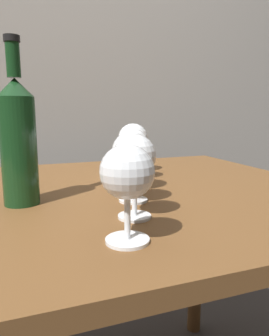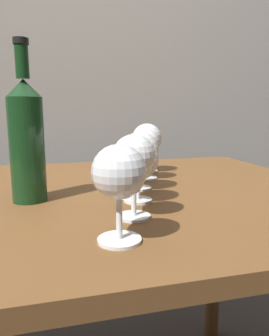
{
  "view_description": "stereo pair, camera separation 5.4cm",
  "coord_description": "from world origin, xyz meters",
  "px_view_note": "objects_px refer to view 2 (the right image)",
  "views": [
    {
      "loc": [
        -0.05,
        -0.7,
        0.94
      ],
      "look_at": [
        0.13,
        -0.21,
        0.85
      ],
      "focal_mm": 33.67,
      "sensor_mm": 36.0,
      "label": 1
    },
    {
      "loc": [
        -0.0,
        -0.72,
        0.94
      ],
      "look_at": [
        0.13,
        -0.21,
        0.85
      ],
      "focal_mm": 33.67,
      "sensor_mm": 36.0,
      "label": 2
    }
  ],
  "objects_px": {
    "wine_glass_rose": "(120,175)",
    "wine_glass_white": "(134,159)",
    "wine_glass_pinot": "(138,160)",
    "wine_glass_cabernet": "(140,152)",
    "wine_glass_port": "(147,140)",
    "wine_bottle": "(27,138)",
    "wine_glass_amber": "(146,145)"
  },
  "relations": [
    {
      "from": "wine_glass_cabernet",
      "to": "wine_bottle",
      "type": "relative_size",
      "value": 0.43
    },
    {
      "from": "wine_glass_rose",
      "to": "wine_glass_port",
      "type": "xyz_separation_m",
      "value": [
        0.19,
        0.5,
        0.0
      ]
    },
    {
      "from": "wine_bottle",
      "to": "wine_glass_rose",
      "type": "bearing_deg",
      "value": -61.19
    },
    {
      "from": "wine_glass_rose",
      "to": "wine_glass_white",
      "type": "distance_m",
      "value": 0.1
    },
    {
      "from": "wine_glass_cabernet",
      "to": "wine_glass_amber",
      "type": "xyz_separation_m",
      "value": [
        0.04,
        0.1,
        0.0
      ]
    },
    {
      "from": "wine_glass_pinot",
      "to": "wine_glass_port",
      "type": "relative_size",
      "value": 0.89
    },
    {
      "from": "wine_glass_pinot",
      "to": "wine_bottle",
      "type": "bearing_deg",
      "value": 164.48
    },
    {
      "from": "wine_glass_white",
      "to": "wine_glass_cabernet",
      "type": "xyz_separation_m",
      "value": [
        0.06,
        0.2,
        -0.02
      ]
    },
    {
      "from": "wine_glass_cabernet",
      "to": "wine_glass_port",
      "type": "xyz_separation_m",
      "value": [
        0.08,
        0.21,
        0.01
      ]
    },
    {
      "from": "wine_glass_white",
      "to": "wine_glass_amber",
      "type": "bearing_deg",
      "value": 70.21
    },
    {
      "from": "wine_glass_pinot",
      "to": "wine_glass_cabernet",
      "type": "relative_size",
      "value": 0.95
    },
    {
      "from": "wine_glass_cabernet",
      "to": "wine_glass_amber",
      "type": "height_order",
      "value": "same"
    },
    {
      "from": "wine_glass_cabernet",
      "to": "wine_glass_port",
      "type": "bearing_deg",
      "value": 68.91
    },
    {
      "from": "wine_glass_amber",
      "to": "wine_glass_cabernet",
      "type": "bearing_deg",
      "value": -112.99
    },
    {
      "from": "wine_glass_cabernet",
      "to": "wine_bottle",
      "type": "xyz_separation_m",
      "value": [
        -0.25,
        -0.04,
        0.04
      ]
    },
    {
      "from": "wine_glass_rose",
      "to": "wine_glass_white",
      "type": "xyz_separation_m",
      "value": [
        0.05,
        0.09,
        0.01
      ]
    },
    {
      "from": "wine_glass_amber",
      "to": "wine_glass_pinot",
      "type": "bearing_deg",
      "value": -110.32
    },
    {
      "from": "wine_glass_pinot",
      "to": "wine_glass_port",
      "type": "xyz_separation_m",
      "value": [
        0.11,
        0.3,
        0.01
      ]
    },
    {
      "from": "wine_bottle",
      "to": "wine_glass_pinot",
      "type": "bearing_deg",
      "value": -15.52
    },
    {
      "from": "wine_glass_rose",
      "to": "wine_glass_white",
      "type": "relative_size",
      "value": 0.96
    },
    {
      "from": "wine_glass_white",
      "to": "wine_glass_port",
      "type": "height_order",
      "value": "wine_glass_port"
    },
    {
      "from": "wine_glass_rose",
      "to": "wine_glass_port",
      "type": "relative_size",
      "value": 0.95
    },
    {
      "from": "wine_glass_rose",
      "to": "wine_glass_port",
      "type": "bearing_deg",
      "value": 69.18
    },
    {
      "from": "wine_glass_rose",
      "to": "wine_bottle",
      "type": "bearing_deg",
      "value": 118.81
    },
    {
      "from": "wine_glass_white",
      "to": "wine_bottle",
      "type": "distance_m",
      "value": 0.24
    },
    {
      "from": "wine_glass_amber",
      "to": "wine_bottle",
      "type": "bearing_deg",
      "value": -153.92
    },
    {
      "from": "wine_glass_pinot",
      "to": "wine_glass_white",
      "type": "bearing_deg",
      "value": -108.69
    },
    {
      "from": "wine_glass_rose",
      "to": "wine_glass_amber",
      "type": "bearing_deg",
      "value": 68.74
    },
    {
      "from": "wine_glass_cabernet",
      "to": "wine_bottle",
      "type": "distance_m",
      "value": 0.25
    },
    {
      "from": "wine_glass_white",
      "to": "wine_glass_cabernet",
      "type": "distance_m",
      "value": 0.21
    },
    {
      "from": "wine_glass_white",
      "to": "wine_glass_pinot",
      "type": "bearing_deg",
      "value": 71.31
    },
    {
      "from": "wine_glass_rose",
      "to": "wine_glass_port",
      "type": "distance_m",
      "value": 0.53
    }
  ]
}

